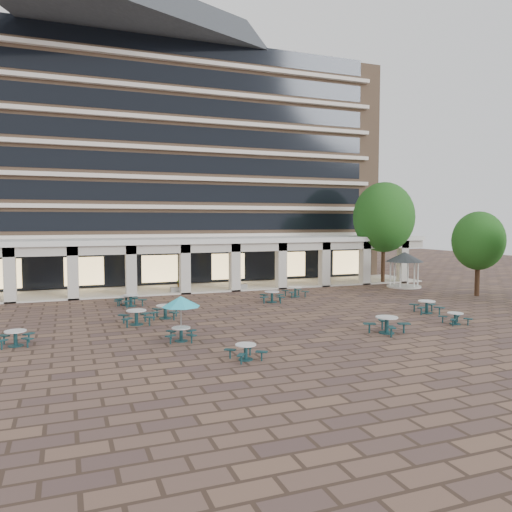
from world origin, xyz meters
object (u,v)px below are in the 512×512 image
at_px(gazebo, 404,261).
at_px(planter_right, 238,284).
at_px(picnic_table_2, 387,323).
at_px(planter_left, 180,287).
at_px(picnic_table_1, 246,350).
at_px(picnic_table_0, 15,337).

height_order(gazebo, planter_right, gazebo).
distance_m(picnic_table_2, planter_right, 18.35).
relative_size(gazebo, planter_left, 2.22).
distance_m(picnic_table_2, gazebo, 19.27).
bearing_deg(picnic_table_1, planter_right, 62.50).
bearing_deg(picnic_table_1, picnic_table_0, 137.49).
xyz_separation_m(picnic_table_0, picnic_table_2, (17.82, -3.94, 0.08)).
relative_size(picnic_table_1, gazebo, 0.50).
height_order(picnic_table_2, gazebo, gazebo).
height_order(picnic_table_0, picnic_table_1, picnic_table_0).
relative_size(gazebo, planter_right, 2.22).
distance_m(picnic_table_0, picnic_table_2, 18.25).
relative_size(picnic_table_0, planter_left, 1.10).
bearing_deg(picnic_table_2, planter_right, 72.09).
distance_m(picnic_table_2, planter_left, 19.53).
xyz_separation_m(picnic_table_1, planter_right, (6.59, 20.33, 0.12)).
distance_m(picnic_table_0, gazebo, 32.07).
bearing_deg(picnic_table_2, picnic_table_1, 169.65).
xyz_separation_m(picnic_table_1, picnic_table_2, (8.55, 2.08, 0.12)).
distance_m(gazebo, planter_left, 19.70).
bearing_deg(picnic_table_1, picnic_table_2, 4.15).
bearing_deg(gazebo, planter_right, 166.04).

